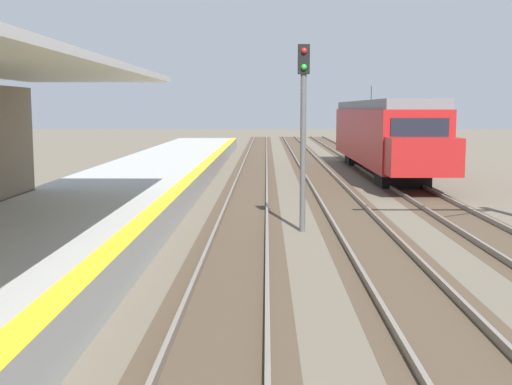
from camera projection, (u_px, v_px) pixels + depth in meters
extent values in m
cube|color=#A8A8A3|center=(85.00, 216.00, 18.79)|extent=(5.00, 80.00, 0.90)
cube|color=yellow|center=(164.00, 201.00, 18.70)|extent=(0.50, 80.00, 0.01)
cube|color=#4C3D2D|center=(246.00, 211.00, 22.75)|extent=(2.34, 120.00, 0.01)
cube|color=slate|center=(225.00, 208.00, 22.75)|extent=(0.08, 120.00, 0.15)
cube|color=slate|center=(267.00, 209.00, 22.73)|extent=(0.08, 120.00, 0.15)
cube|color=#4C3D2D|center=(346.00, 211.00, 22.69)|extent=(2.34, 120.00, 0.01)
cube|color=slate|center=(325.00, 209.00, 22.70)|extent=(0.08, 120.00, 0.15)
cube|color=slate|center=(367.00, 209.00, 22.67)|extent=(0.08, 120.00, 0.15)
cube|color=#4C3D2D|center=(446.00, 211.00, 22.64)|extent=(2.34, 120.00, 0.01)
cube|color=slate|center=(425.00, 209.00, 22.64)|extent=(0.08, 120.00, 0.15)
cube|color=slate|center=(468.00, 209.00, 22.62)|extent=(0.08, 120.00, 0.15)
cube|color=maroon|center=(381.00, 135.00, 35.65)|extent=(2.90, 18.00, 2.70)
cube|color=slate|center=(382.00, 105.00, 35.45)|extent=(2.67, 18.00, 0.44)
cube|color=black|center=(420.00, 133.00, 26.65)|extent=(2.32, 0.06, 1.21)
cube|color=maroon|center=(423.00, 157.00, 25.99)|extent=(2.78, 1.60, 1.49)
cube|color=black|center=(409.00, 127.00, 35.58)|extent=(0.04, 15.84, 0.86)
cylinder|color=#333333|center=(371.00, 94.00, 38.94)|extent=(0.06, 0.06, 0.90)
cube|color=black|center=(402.00, 178.00, 30.06)|extent=(2.18, 2.20, 0.72)
cube|color=black|center=(364.00, 159.00, 41.67)|extent=(2.18, 2.20, 0.72)
cylinder|color=#4C4C4C|center=(303.00, 154.00, 18.68)|extent=(0.16, 0.16, 4.40)
cube|color=black|center=(304.00, 59.00, 18.36)|extent=(0.32, 0.24, 0.80)
sphere|color=red|center=(304.00, 51.00, 18.19)|extent=(0.16, 0.16, 0.16)
sphere|color=green|center=(304.00, 67.00, 18.25)|extent=(0.16, 0.16, 0.16)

